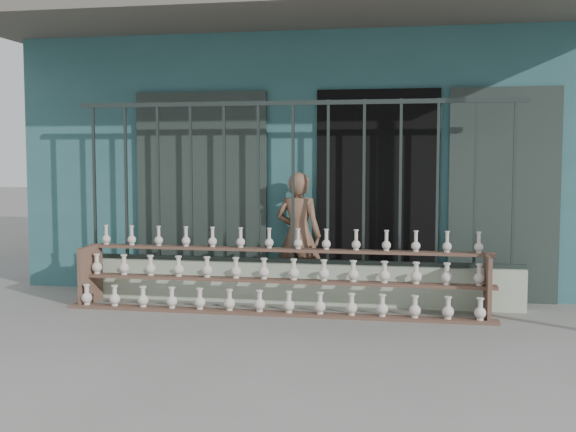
# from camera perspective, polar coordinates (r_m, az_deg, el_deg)

# --- Properties ---
(ground) EXTENTS (60.00, 60.00, 0.00)m
(ground) POSITION_cam_1_polar(r_m,az_deg,el_deg) (6.88, -1.54, -8.99)
(ground) COLOR slate
(workshop_building) EXTENTS (7.40, 6.60, 3.21)m
(workshop_building) POSITION_cam_1_polar(r_m,az_deg,el_deg) (10.86, 3.14, 4.62)
(workshop_building) COLOR #2B575B
(workshop_building) RESTS_ON ground
(parapet_wall) EXTENTS (5.00, 0.20, 0.45)m
(parapet_wall) POSITION_cam_1_polar(r_m,az_deg,el_deg) (8.09, 0.39, -5.31)
(parapet_wall) COLOR #ADBEA3
(parapet_wall) RESTS_ON ground
(security_fence) EXTENTS (5.00, 0.04, 1.80)m
(security_fence) POSITION_cam_1_polar(r_m,az_deg,el_deg) (7.97, 0.39, 2.67)
(security_fence) COLOR #283330
(security_fence) RESTS_ON parapet_wall
(shelf_rack) EXTENTS (4.50, 0.68, 0.85)m
(shelf_rack) POSITION_cam_1_polar(r_m,az_deg,el_deg) (7.68, -0.75, -4.80)
(shelf_rack) COLOR brown
(shelf_rack) RESTS_ON ground
(elderly_woman) EXTENTS (0.58, 0.43, 1.46)m
(elderly_woman) POSITION_cam_1_polar(r_m,az_deg,el_deg) (8.29, 0.84, -1.54)
(elderly_woman) COLOR brown
(elderly_woman) RESTS_ON ground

